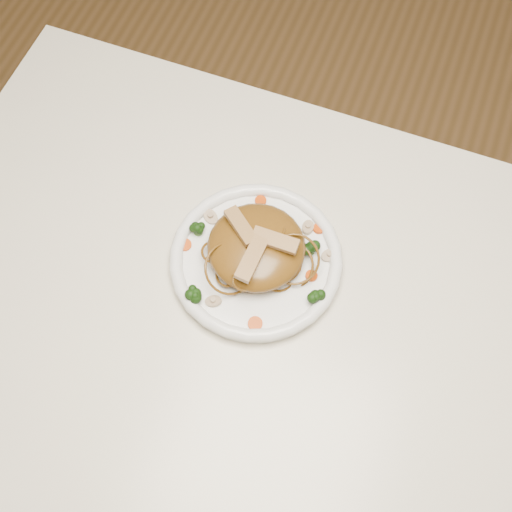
% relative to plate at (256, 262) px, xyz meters
% --- Properties ---
extents(ground, '(4.00, 4.00, 0.00)m').
position_rel_plate_xyz_m(ground, '(0.07, -0.08, -0.76)').
color(ground, brown).
rests_on(ground, ground).
extents(table, '(1.20, 0.80, 0.75)m').
position_rel_plate_xyz_m(table, '(0.07, -0.08, -0.11)').
color(table, beige).
rests_on(table, ground).
extents(plate, '(0.29, 0.29, 0.02)m').
position_rel_plate_xyz_m(plate, '(0.00, 0.00, 0.00)').
color(plate, white).
rests_on(plate, table).
extents(noodle_mound, '(0.19, 0.19, 0.05)m').
position_rel_plate_xyz_m(noodle_mound, '(-0.00, 0.01, 0.03)').
color(noodle_mound, brown).
rests_on(noodle_mound, plate).
extents(chicken_a, '(0.07, 0.02, 0.01)m').
position_rel_plate_xyz_m(chicken_a, '(0.02, 0.01, 0.07)').
color(chicken_a, tan).
rests_on(chicken_a, noodle_mound).
extents(chicken_b, '(0.06, 0.06, 0.01)m').
position_rel_plate_xyz_m(chicken_b, '(-0.03, 0.02, 0.07)').
color(chicken_b, tan).
rests_on(chicken_b, noodle_mound).
extents(chicken_c, '(0.03, 0.07, 0.01)m').
position_rel_plate_xyz_m(chicken_c, '(0.00, -0.03, 0.07)').
color(chicken_c, tan).
rests_on(chicken_c, noodle_mound).
extents(broccoli_0, '(0.03, 0.03, 0.03)m').
position_rel_plate_xyz_m(broccoli_0, '(0.07, 0.04, 0.02)').
color(broccoli_0, '#14350B').
rests_on(broccoli_0, plate).
extents(broccoli_1, '(0.03, 0.03, 0.03)m').
position_rel_plate_xyz_m(broccoli_1, '(-0.10, 0.01, 0.02)').
color(broccoli_1, '#14350B').
rests_on(broccoli_1, plate).
extents(broccoli_2, '(0.03, 0.03, 0.03)m').
position_rel_plate_xyz_m(broccoli_2, '(-0.06, -0.09, 0.02)').
color(broccoli_2, '#14350B').
rests_on(broccoli_2, plate).
extents(broccoli_3, '(0.03, 0.03, 0.03)m').
position_rel_plate_xyz_m(broccoli_3, '(0.10, -0.03, 0.02)').
color(broccoli_3, '#14350B').
rests_on(broccoli_3, plate).
extents(carrot_0, '(0.02, 0.02, 0.00)m').
position_rel_plate_xyz_m(carrot_0, '(0.07, 0.08, 0.01)').
color(carrot_0, '#E34208').
rests_on(carrot_0, plate).
extents(carrot_1, '(0.02, 0.02, 0.00)m').
position_rel_plate_xyz_m(carrot_1, '(-0.11, -0.02, 0.01)').
color(carrot_1, '#E34208').
rests_on(carrot_1, plate).
extents(carrot_2, '(0.02, 0.02, 0.00)m').
position_rel_plate_xyz_m(carrot_2, '(0.09, 0.00, 0.01)').
color(carrot_2, '#E34208').
rests_on(carrot_2, plate).
extents(carrot_3, '(0.02, 0.02, 0.00)m').
position_rel_plate_xyz_m(carrot_3, '(-0.03, 0.10, 0.01)').
color(carrot_3, '#E34208').
rests_on(carrot_3, plate).
extents(carrot_4, '(0.02, 0.02, 0.00)m').
position_rel_plate_xyz_m(carrot_4, '(0.03, -0.10, 0.01)').
color(carrot_4, '#E34208').
rests_on(carrot_4, plate).
extents(mushroom_0, '(0.03, 0.03, 0.01)m').
position_rel_plate_xyz_m(mushroom_0, '(-0.03, -0.08, 0.01)').
color(mushroom_0, '#C6B494').
rests_on(mushroom_0, plate).
extents(mushroom_1, '(0.04, 0.04, 0.01)m').
position_rel_plate_xyz_m(mushroom_1, '(0.10, 0.04, 0.01)').
color(mushroom_1, '#C6B494').
rests_on(mushroom_1, plate).
extents(mushroom_2, '(0.04, 0.04, 0.01)m').
position_rel_plate_xyz_m(mushroom_2, '(-0.09, 0.04, 0.01)').
color(mushroom_2, '#C6B494').
rests_on(mushroom_2, plate).
extents(mushroom_3, '(0.03, 0.03, 0.01)m').
position_rel_plate_xyz_m(mushroom_3, '(0.06, 0.08, 0.01)').
color(mushroom_3, '#C6B494').
rests_on(mushroom_3, plate).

